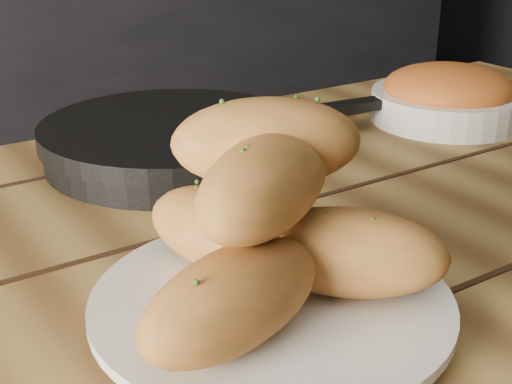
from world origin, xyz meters
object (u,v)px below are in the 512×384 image
skillet (174,140)px  bowl (448,97)px  bread_rolls (268,222)px  plate (272,306)px

skillet → bowl: bowl is taller
skillet → bread_rolls: bearing=-106.3°
plate → skillet: (0.09, 0.33, 0.01)m
skillet → bowl: 0.38m
bread_rolls → bowl: (0.46, 0.26, -0.04)m
plate → bowl: bearing=29.8°
plate → skillet: skillet is taller
plate → bread_rolls: bread_rolls is taller
bowl → bread_rolls: bearing=-150.5°
plate → bowl: 0.53m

